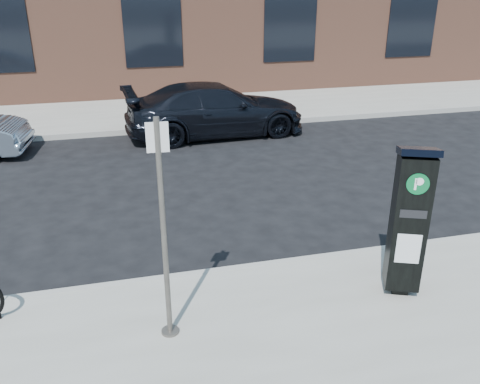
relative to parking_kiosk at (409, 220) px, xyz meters
name	(u,v)px	position (x,y,z in m)	size (l,w,h in m)	color
ground	(234,275)	(-2.10, 1.18, -1.25)	(120.00, 120.00, 0.00)	black
sidewalk_far	(152,88)	(-2.10, 15.18, -1.18)	(60.00, 12.00, 0.15)	gray
curb_near	(235,272)	(-2.10, 1.16, -1.18)	(60.00, 0.12, 0.16)	#9E9B93
curb_far	(171,129)	(-2.10, 9.20, -1.18)	(60.00, 0.12, 0.16)	#9E9B93
parking_kiosk	(409,220)	(0.00, 0.00, 0.00)	(0.62, 0.59, 2.15)	black
sign_pole	(164,235)	(-3.23, -0.12, 0.26)	(0.24, 0.22, 2.74)	#5E5953
car_dark	(215,109)	(-0.87, 8.58, -0.52)	(2.06, 5.08, 1.47)	black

